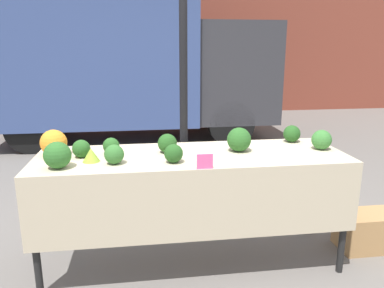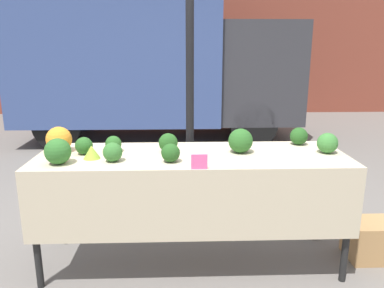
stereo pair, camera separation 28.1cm
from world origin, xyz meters
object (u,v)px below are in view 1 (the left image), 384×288
at_px(parked_truck, 124,59).
at_px(produce_crate, 369,230).
at_px(orange_cauliflower, 54,143).
at_px(price_sign, 205,162).

distance_m(parked_truck, produce_crate, 5.04).
height_order(parked_truck, orange_cauliflower, parked_truck).
bearing_deg(price_sign, produce_crate, 13.29).
distance_m(orange_cauliflower, price_sign, 1.16).
height_order(orange_cauliflower, price_sign, orange_cauliflower).
xyz_separation_m(parked_truck, orange_cauliflower, (-0.38, -4.23, -0.49)).
distance_m(price_sign, produce_crate, 1.73).
relative_size(orange_cauliflower, price_sign, 1.79).
height_order(parked_truck, produce_crate, parked_truck).
bearing_deg(produce_crate, orange_cauliflower, 177.31).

